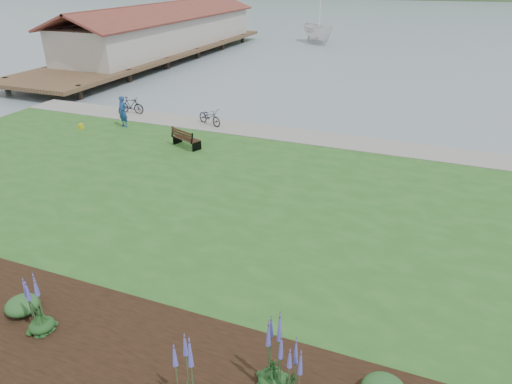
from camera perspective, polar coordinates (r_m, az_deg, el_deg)
ground at (r=19.26m, az=-3.16°, el=-0.11°), size 600.00×600.00×0.00m
lawn at (r=17.57m, az=-5.87°, el=-2.21°), size 34.00×20.00×0.40m
shoreline_path at (r=25.05m, az=3.40°, el=7.26°), size 34.00×2.20×0.03m
garden_bed at (r=10.88m, az=-10.74°, el=-22.51°), size 24.00×4.40×0.04m
pier_pavilion at (r=51.42m, az=-11.34°, el=19.14°), size 8.00×36.00×5.40m
park_bench at (r=23.22m, az=-8.87°, el=6.68°), size 1.71×1.19×0.98m
person at (r=27.01m, az=-16.35°, el=9.92°), size 0.85×0.68×2.06m
bicycle_a at (r=26.57m, az=-5.82°, el=9.35°), size 1.34×1.95×0.96m
bicycle_b at (r=29.67m, az=-15.36°, el=10.41°), size 0.61×1.73×1.03m
sailboat at (r=61.35m, az=7.76°, el=17.97°), size 15.37×15.38×28.41m
pannier at (r=27.64m, az=-21.03°, el=7.66°), size 0.18×0.27×0.28m
echium_0 at (r=9.71m, az=-8.82°, el=-22.29°), size 0.62×0.62×2.24m
echium_1 at (r=10.06m, az=2.09°, el=-19.63°), size 0.62×0.62×2.26m
echium_4 at (r=12.49m, az=-25.74°, el=-12.66°), size 0.62×0.62×1.93m
echium_5 at (r=9.85m, az=4.37°, el=-21.92°), size 0.62×0.62×1.89m
shrub_0 at (r=13.61m, az=-27.17°, el=-12.48°), size 0.86×0.86×0.43m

